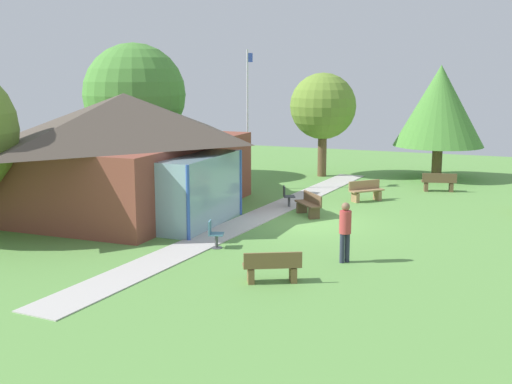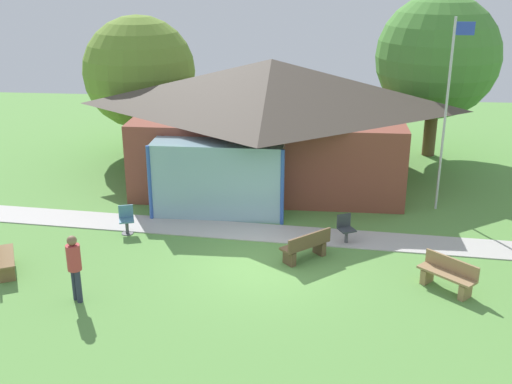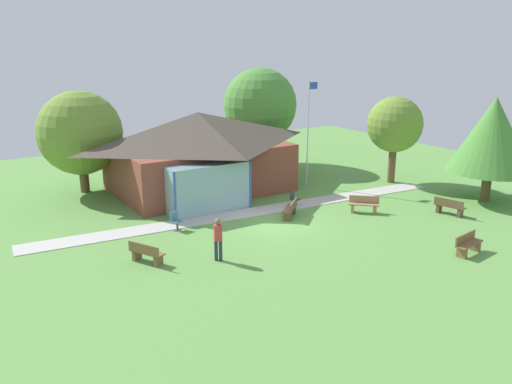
% 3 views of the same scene
% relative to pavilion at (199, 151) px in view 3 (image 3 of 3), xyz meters
% --- Properties ---
extents(ground_plane, '(44.00, 44.00, 0.00)m').
position_rel_pavilion_xyz_m(ground_plane, '(0.43, -7.11, -2.34)').
color(ground_plane, '#609947').
extents(pavilion, '(10.35, 8.42, 4.51)m').
position_rel_pavilion_xyz_m(pavilion, '(0.00, 0.00, 0.00)').
color(pavilion, brown).
rests_on(pavilion, ground_plane).
extents(footpath, '(22.36, 3.02, 0.03)m').
position_rel_pavilion_xyz_m(footpath, '(0.43, -5.14, -2.33)').
color(footpath, '#BCB7B2').
rests_on(footpath, ground_plane).
extents(flagpole, '(0.64, 0.08, 6.26)m').
position_rel_pavilion_xyz_m(flagpole, '(5.87, -2.54, 1.09)').
color(flagpole, silver).
rests_on(flagpole, ground_plane).
extents(bench_front_right, '(1.55, 0.66, 0.84)m').
position_rel_pavilion_xyz_m(bench_front_right, '(4.98, -14.41, -1.94)').
color(bench_front_right, brown).
rests_on(bench_front_right, ground_plane).
extents(bench_mid_right, '(1.40, 1.34, 0.84)m').
position_rel_pavilion_xyz_m(bench_mid_right, '(5.17, -8.16, -1.94)').
color(bench_mid_right, '#9E7A51').
rests_on(bench_mid_right, ground_plane).
extents(bench_lawn_far_right, '(0.80, 1.56, 0.84)m').
position_rel_pavilion_xyz_m(bench_lawn_far_right, '(8.52, -10.71, -1.94)').
color(bench_lawn_far_right, brown).
rests_on(bench_lawn_far_right, ground_plane).
extents(bench_mid_left, '(1.08, 1.53, 0.84)m').
position_rel_pavilion_xyz_m(bench_mid_left, '(-6.44, -8.36, -1.94)').
color(bench_mid_left, brown).
rests_on(bench_mid_left, ground_plane).
extents(bench_rear_near_path, '(1.41, 1.33, 0.84)m').
position_rel_pavilion_xyz_m(bench_rear_near_path, '(1.57, -6.82, -1.94)').
color(bench_rear_near_path, brown).
rests_on(bench_rear_near_path, ground_plane).
extents(patio_chair_lawn_spare, '(0.59, 0.59, 0.86)m').
position_rel_pavilion_xyz_m(patio_chair_lawn_spare, '(2.71, -5.57, -1.93)').
color(patio_chair_lawn_spare, '#33383D').
rests_on(patio_chair_lawn_spare, ground_plane).
extents(patio_chair_west, '(0.56, 0.56, 0.86)m').
position_rel_pavilion_xyz_m(patio_chair_west, '(-3.92, -5.51, -1.93)').
color(patio_chair_west, teal).
rests_on(patio_chair_west, ground_plane).
extents(visitor_strolling_lawn, '(0.34, 0.34, 1.74)m').
position_rel_pavilion_xyz_m(visitor_strolling_lawn, '(-3.94, -9.62, -1.32)').
color(visitor_strolling_lawn, '#2D3347').
rests_on(visitor_strolling_lawn, ground_plane).
extents(tree_behind_pavilion_right, '(5.02, 5.02, 6.68)m').
position_rel_pavilion_xyz_m(tree_behind_pavilion_right, '(6.55, 3.76, 1.81)').
color(tree_behind_pavilion_right, brown).
rests_on(tree_behind_pavilion_right, ground_plane).
extents(tree_far_east, '(4.41, 4.41, 5.61)m').
position_rel_pavilion_xyz_m(tree_far_east, '(12.19, -10.14, 1.27)').
color(tree_far_east, brown).
rests_on(tree_far_east, ground_plane).
extents(tree_behind_pavilion_left, '(4.70, 4.70, 5.78)m').
position_rel_pavilion_xyz_m(tree_behind_pavilion_left, '(-5.76, 3.23, 1.07)').
color(tree_behind_pavilion_left, brown).
rests_on(tree_behind_pavilion_left, ground_plane).
extents(tree_east_hedge, '(3.33, 3.33, 5.23)m').
position_rel_pavilion_xyz_m(tree_east_hedge, '(10.79, -4.60, 1.19)').
color(tree_east_hedge, brown).
rests_on(tree_east_hedge, ground_plane).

